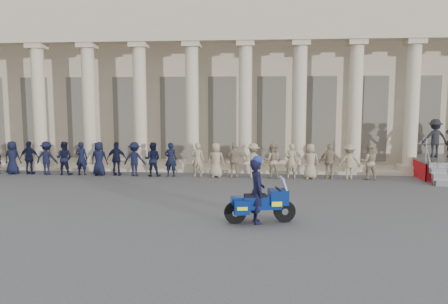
{
  "coord_description": "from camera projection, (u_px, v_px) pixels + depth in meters",
  "views": [
    {
      "loc": [
        2.17,
        -13.21,
        3.46
      ],
      "look_at": [
        0.75,
        2.64,
        1.6
      ],
      "focal_mm": 35.0,
      "sensor_mm": 36.0,
      "label": 1
    }
  ],
  "objects": [
    {
      "name": "ground",
      "position": [
        193.0,
        212.0,
        13.66
      ],
      "size": [
        90.0,
        90.0,
        0.0
      ],
      "primitive_type": "plane",
      "color": "#3E3E41",
      "rests_on": "ground"
    },
    {
      "name": "building",
      "position": [
        229.0,
        84.0,
        27.72
      ],
      "size": [
        40.0,
        12.5,
        9.0
      ],
      "color": "tan",
      "rests_on": "ground"
    },
    {
      "name": "officer_rank",
      "position": [
        156.0,
        159.0,
        20.13
      ],
      "size": [
        20.0,
        0.6,
        1.58
      ],
      "color": "black",
      "rests_on": "ground"
    },
    {
      "name": "motorcycle",
      "position": [
        261.0,
        203.0,
        12.41
      ],
      "size": [
        2.04,
        0.99,
        1.32
      ],
      "rotation": [
        0.0,
        0.0,
        0.2
      ],
      "color": "black",
      "rests_on": "ground"
    },
    {
      "name": "rider",
      "position": [
        257.0,
        190.0,
        12.36
      ],
      "size": [
        0.57,
        0.75,
        1.94
      ],
      "rotation": [
        0.0,
        0.0,
        1.77
      ],
      "color": "black",
      "rests_on": "ground"
    }
  ]
}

